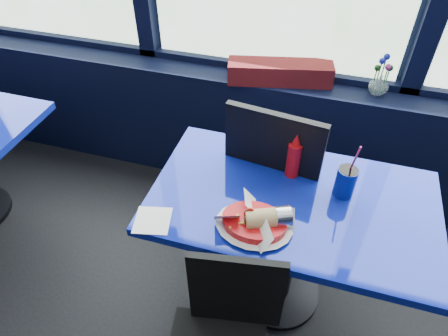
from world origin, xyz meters
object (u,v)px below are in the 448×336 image
at_px(flower_vase, 380,83).
at_px(food_basket, 256,222).
at_px(chair_near_front, 224,334).
at_px(planter_box, 280,72).
at_px(ketchup_bottle, 294,157).
at_px(chair_near_back, 271,171).
at_px(soda_cup, 346,181).
at_px(near_table, 288,226).

relative_size(flower_vase, food_basket, 0.82).
bearing_deg(food_basket, chair_near_front, -94.23).
xyz_separation_m(planter_box, flower_vase, (0.54, 0.02, 0.01)).
height_order(chair_near_front, ketchup_bottle, ketchup_bottle).
height_order(planter_box, food_basket, planter_box).
height_order(chair_near_back, food_basket, chair_near_back).
relative_size(planter_box, ketchup_bottle, 2.58).
xyz_separation_m(chair_near_front, planter_box, (-0.08, 1.37, 0.38)).
height_order(ketchup_bottle, soda_cup, soda_cup).
distance_m(chair_near_front, flower_vase, 1.52).
bearing_deg(chair_near_back, ketchup_bottle, 133.05).
bearing_deg(near_table, food_basket, -120.92).
height_order(food_basket, ketchup_bottle, ketchup_bottle).
bearing_deg(flower_vase, ketchup_bottle, -115.52).
height_order(chair_near_front, soda_cup, soda_cup).
xyz_separation_m(near_table, ketchup_bottle, (-0.03, 0.15, 0.28)).
relative_size(chair_near_front, chair_near_back, 0.81).
relative_size(near_table, ketchup_bottle, 5.29).
distance_m(planter_box, soda_cup, 0.86).
bearing_deg(soda_cup, flower_vase, 81.57).
height_order(chair_near_front, flower_vase, flower_vase).
distance_m(ketchup_bottle, soda_cup, 0.24).
height_order(near_table, ketchup_bottle, ketchup_bottle).
relative_size(near_table, chair_near_back, 1.16).
bearing_deg(ketchup_bottle, chair_near_front, -99.86).
bearing_deg(ketchup_bottle, near_table, -77.57).
height_order(flower_vase, food_basket, flower_vase).
xyz_separation_m(planter_box, food_basket, (0.11, -1.04, -0.07)).
height_order(flower_vase, soda_cup, soda_cup).
bearing_deg(flower_vase, near_table, -109.69).
bearing_deg(planter_box, food_basket, -96.55).
bearing_deg(ketchup_bottle, food_basket, -103.75).
bearing_deg(planter_box, flower_vase, -10.03).
xyz_separation_m(food_basket, ketchup_bottle, (0.08, 0.34, 0.06)).
xyz_separation_m(food_basket, soda_cup, (0.31, 0.29, 0.04)).
bearing_deg(flower_vase, chair_near_front, -108.31).
bearing_deg(flower_vase, food_basket, -111.91).
xyz_separation_m(chair_near_front, food_basket, (0.03, 0.33, 0.30)).
relative_size(chair_near_back, planter_box, 1.78).
xyz_separation_m(chair_near_front, ketchup_bottle, (0.12, 0.67, 0.37)).
bearing_deg(soda_cup, chair_near_back, 147.74).
height_order(flower_vase, ketchup_bottle, flower_vase).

